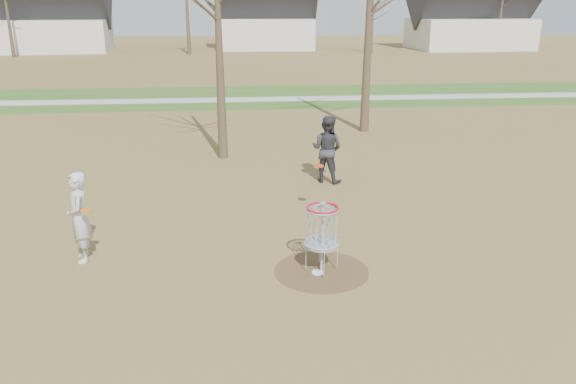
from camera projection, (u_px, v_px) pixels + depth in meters
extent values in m
plane|color=brown|center=(321.00, 271.00, 10.66)|extent=(160.00, 160.00, 0.00)
cube|color=#2D5119|center=(264.00, 96.00, 30.46)|extent=(160.00, 8.00, 0.01)
cube|color=#9E9E99|center=(265.00, 99.00, 29.52)|extent=(160.00, 1.50, 0.01)
cylinder|color=#47331E|center=(321.00, 271.00, 10.65)|extent=(1.80, 1.80, 0.01)
imported|color=silver|center=(79.00, 217.00, 10.85)|extent=(0.59, 0.75, 1.80)
imported|color=#303135|center=(327.00, 149.00, 15.72)|extent=(1.16, 1.09, 1.89)
cylinder|color=white|center=(317.00, 273.00, 10.56)|extent=(0.22, 0.22, 0.02)
cylinder|color=red|center=(319.00, 166.00, 13.03)|extent=(0.22, 0.22, 0.09)
cylinder|color=orange|center=(86.00, 211.00, 10.51)|extent=(0.22, 0.22, 0.02)
cylinder|color=#9EA3AD|center=(322.00, 238.00, 10.44)|extent=(0.05, 0.05, 1.35)
cylinder|color=#9EA3AD|center=(322.00, 245.00, 10.48)|extent=(0.64, 0.64, 0.04)
torus|color=#9EA3AD|center=(323.00, 210.00, 10.25)|extent=(0.60, 0.60, 0.04)
torus|color=#B90C2A|center=(323.00, 208.00, 10.24)|extent=(0.60, 0.60, 0.04)
cone|color=#382B1E|center=(219.00, 40.00, 17.30)|extent=(0.32, 0.32, 7.50)
cone|color=#382B1E|center=(369.00, 19.00, 20.92)|extent=(0.36, 0.36, 8.50)
cone|color=#382B1E|center=(7.00, 12.00, 50.85)|extent=(0.36, 0.36, 8.00)
cone|color=#382B1E|center=(187.00, 6.00, 53.97)|extent=(0.40, 0.40, 9.00)
cone|color=#382B1E|center=(372.00, 17.00, 54.91)|extent=(0.32, 0.32, 7.00)
cone|color=#382B1E|center=(502.00, 9.00, 57.77)|extent=(0.38, 0.38, 8.50)
cube|color=silver|center=(54.00, 36.00, 57.46)|extent=(11.46, 7.75, 3.20)
pyramid|color=#2D2D33|center=(49.00, 1.00, 56.37)|extent=(12.01, 7.79, 3.55)
cube|color=silver|center=(267.00, 34.00, 61.25)|extent=(10.24, 7.34, 3.20)
pyramid|color=#2D2D33|center=(266.00, 1.00, 60.17)|extent=(10.74, 7.36, 3.55)
cube|color=silver|center=(469.00, 34.00, 61.28)|extent=(12.40, 8.62, 3.20)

